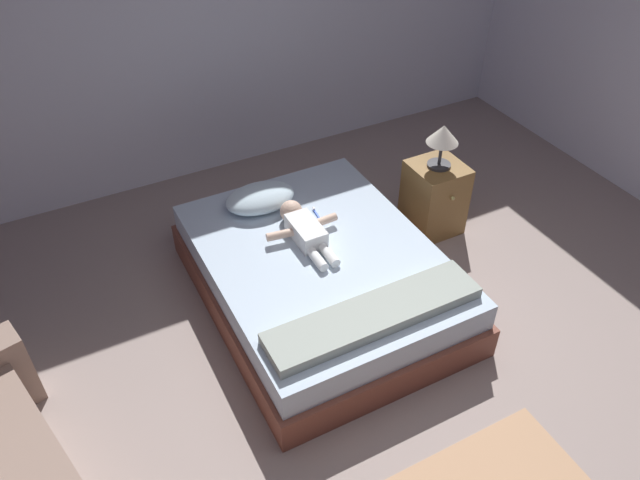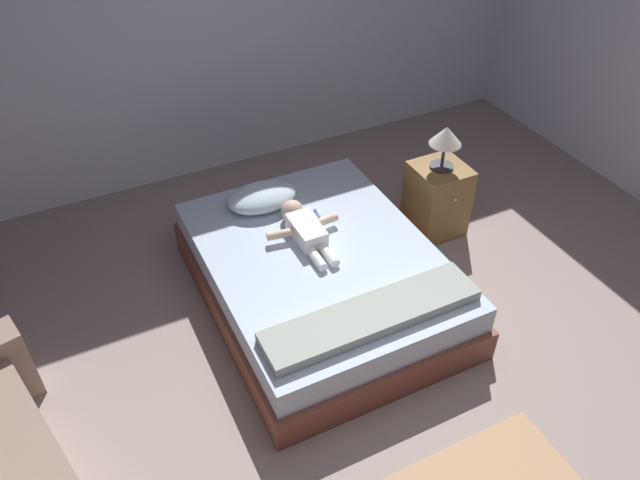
% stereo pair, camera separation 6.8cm
% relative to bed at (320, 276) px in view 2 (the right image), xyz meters
% --- Properties ---
extents(ground_plane, '(8.00, 8.00, 0.00)m').
position_rel_bed_xyz_m(ground_plane, '(-0.02, -1.02, -0.21)').
color(ground_plane, gray).
extents(wall_behind_bed, '(8.00, 0.12, 2.51)m').
position_rel_bed_xyz_m(wall_behind_bed, '(-0.02, 1.98, 1.05)').
color(wall_behind_bed, silver).
rests_on(wall_behind_bed, ground_plane).
extents(bed, '(1.47, 1.93, 0.42)m').
position_rel_bed_xyz_m(bed, '(0.00, 0.00, 0.00)').
color(bed, brown).
rests_on(bed, ground_plane).
extents(pillow, '(0.50, 0.34, 0.15)m').
position_rel_bed_xyz_m(pillow, '(-0.14, 0.64, 0.29)').
color(pillow, silver).
rests_on(pillow, bed).
extents(baby, '(0.51, 0.65, 0.16)m').
position_rel_bed_xyz_m(baby, '(-0.02, 0.20, 0.28)').
color(baby, white).
rests_on(baby, bed).
extents(toothbrush, '(0.03, 0.16, 0.02)m').
position_rel_bed_xyz_m(toothbrush, '(0.16, 0.36, 0.22)').
color(toothbrush, blue).
rests_on(toothbrush, bed).
extents(nightstand, '(0.38, 0.41, 0.57)m').
position_rel_bed_xyz_m(nightstand, '(1.14, 0.30, 0.08)').
color(nightstand, olive).
rests_on(nightstand, ground_plane).
extents(lamp, '(0.23, 0.23, 0.33)m').
position_rel_bed_xyz_m(lamp, '(1.14, 0.30, 0.61)').
color(lamp, '#333338').
rests_on(lamp, nightstand).
extents(blanket, '(1.32, 0.30, 0.07)m').
position_rel_bed_xyz_m(blanket, '(0.00, -0.67, 0.25)').
color(blanket, '#9AA49A').
rests_on(blanket, bed).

